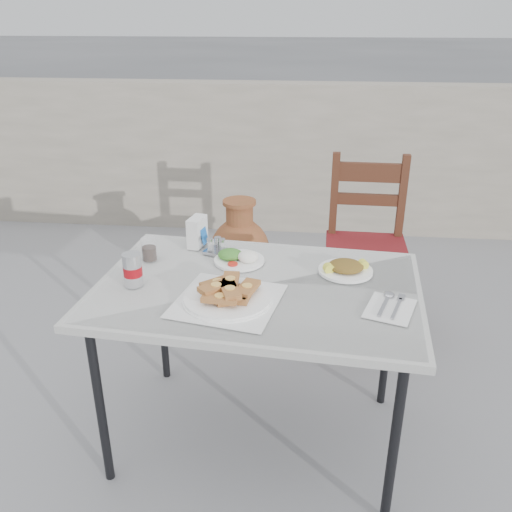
# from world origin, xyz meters

# --- Properties ---
(ground) EXTENTS (80.00, 80.00, 0.00)m
(ground) POSITION_xyz_m (0.00, 0.00, 0.00)
(ground) COLOR slate
(ground) RESTS_ON ground
(cafe_table) EXTENTS (1.30, 0.94, 0.75)m
(cafe_table) POSITION_xyz_m (0.02, -0.06, 0.70)
(cafe_table) COLOR black
(cafe_table) RESTS_ON ground
(pide_plate) EXTENTS (0.42, 0.42, 0.07)m
(pide_plate) POSITION_xyz_m (-0.07, -0.20, 0.78)
(pide_plate) COLOR silver
(pide_plate) RESTS_ON cafe_table
(salad_rice_plate) EXTENTS (0.21, 0.21, 0.05)m
(salad_rice_plate) POSITION_xyz_m (-0.08, 0.14, 0.77)
(salad_rice_plate) COLOR white
(salad_rice_plate) RESTS_ON cafe_table
(salad_chopped_plate) EXTENTS (0.22, 0.22, 0.05)m
(salad_chopped_plate) POSITION_xyz_m (0.36, 0.09, 0.77)
(salad_chopped_plate) COLOR white
(salad_chopped_plate) RESTS_ON cafe_table
(soda_can) EXTENTS (0.07, 0.07, 0.13)m
(soda_can) POSITION_xyz_m (-0.45, -0.11, 0.82)
(soda_can) COLOR silver
(soda_can) RESTS_ON cafe_table
(cola_glass) EXTENTS (0.07, 0.07, 0.09)m
(cola_glass) POSITION_xyz_m (-0.45, 0.13, 0.79)
(cola_glass) COLOR white
(cola_glass) RESTS_ON cafe_table
(napkin_holder) EXTENTS (0.09, 0.12, 0.13)m
(napkin_holder) POSITION_xyz_m (-0.28, 0.29, 0.82)
(napkin_holder) COLOR silver
(napkin_holder) RESTS_ON cafe_table
(condiment_caddy) EXTENTS (0.13, 0.12, 0.08)m
(condiment_caddy) POSITION_xyz_m (-0.18, 0.22, 0.78)
(condiment_caddy) COLOR #ADACB3
(condiment_caddy) RESTS_ON cafe_table
(cutlery_napkin) EXTENTS (0.21, 0.24, 0.02)m
(cutlery_napkin) POSITION_xyz_m (0.51, -0.18, 0.76)
(cutlery_napkin) COLOR silver
(cutlery_napkin) RESTS_ON cafe_table
(chair) EXTENTS (0.45, 0.45, 1.00)m
(chair) POSITION_xyz_m (0.53, 0.93, 0.52)
(chair) COLOR #361B0E
(chair) RESTS_ON ground
(terracotta_urn) EXTENTS (0.39, 0.39, 0.68)m
(terracotta_urn) POSITION_xyz_m (-0.21, 1.15, 0.32)
(terracotta_urn) COLOR brown
(terracotta_urn) RESTS_ON ground
(back_wall) EXTENTS (6.00, 0.25, 1.20)m
(back_wall) POSITION_xyz_m (0.00, 2.50, 0.60)
(back_wall) COLOR #9F9484
(back_wall) RESTS_ON ground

